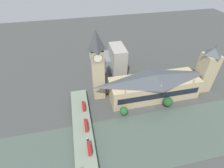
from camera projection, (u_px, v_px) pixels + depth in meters
The scene contains 14 objects.
ground_plane at pixel (151, 108), 176.53m from camera, with size 600.00×600.00×0.00m, color #424442.
river_water at pixel (166, 135), 150.92m from camera, with size 54.73×360.00×0.30m, color #47564C.
parliament_hall at pixel (154, 86), 182.44m from camera, with size 28.66×93.06×27.65m.
clock_tower at pixel (97, 65), 166.92m from camera, with size 12.87×12.87×73.75m.
victoria_tower at pixel (207, 70), 185.38m from camera, with size 15.25×15.25×54.40m.
road_bridge at pixel (85, 149), 136.49m from camera, with size 141.46×16.21×4.84m.
double_decker_bus_lead at pixel (86, 125), 150.07m from camera, with size 11.74×2.56×4.82m.
double_decker_bus_mid at pixel (89, 148), 132.81m from camera, with size 10.46×2.59×5.04m.
double_decker_bus_rear at pixel (83, 106), 168.17m from camera, with size 10.78×2.50×4.61m.
car_southbound_lead at pixel (88, 140), 140.69m from camera, with size 3.91×1.83×1.45m.
city_block_west at pixel (113, 61), 231.65m from camera, with size 29.24×24.28×17.52m.
city_block_center at pixel (118, 61), 213.94m from camera, with size 31.13×16.19×36.34m.
tree_embankment_near at pixel (168, 102), 174.03m from camera, with size 9.68×9.68×11.32m.
tree_embankment_mid at pixel (124, 111), 164.09m from camera, with size 7.90×7.90×10.65m.
Camera 1 is at (-111.63, 66.00, 128.51)m, focal length 28.00 mm.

